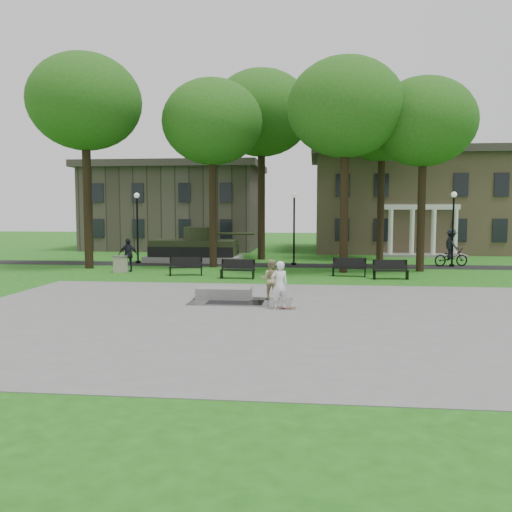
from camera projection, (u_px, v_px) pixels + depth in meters
The scene contains 27 objects.
ground at pixel (271, 294), 23.23m from camera, with size 120.00×120.00×0.00m, color #1D5413.
plaza at pixel (259, 317), 18.28m from camera, with size 22.00×16.00×0.02m, color gray.
footpath at pixel (286, 265), 35.12m from camera, with size 44.00×2.60×0.01m, color black.
building_right at pixel (408, 201), 47.52m from camera, with size 17.00×12.00×8.60m.
building_left at pixel (176, 209), 50.35m from camera, with size 15.00×10.00×7.20m, color #4C443D.
tree_0 at pixel (85, 103), 32.57m from camera, with size 6.80×6.80×12.97m.
tree_1 at pixel (212, 123), 33.34m from camera, with size 6.20×6.20×11.63m.
tree_2 at pixel (345, 108), 30.46m from camera, with size 6.60×6.60×12.16m.
tree_3 at pixel (424, 122), 31.03m from camera, with size 6.00×6.00×11.19m.
tree_4 at pixel (261, 114), 38.39m from camera, with size 7.20×7.20×13.50m.
tree_5 at pixel (382, 123), 38.03m from camera, with size 6.40×6.40×12.44m.
lamp_left at pixel (137, 222), 36.25m from camera, with size 0.36×0.36×4.73m.
lamp_mid at pixel (294, 222), 35.12m from camera, with size 0.36×0.36×4.73m.
lamp_right at pixel (453, 223), 34.04m from camera, with size 0.36×0.36×4.73m.
tank_monument at pixel (195, 249), 37.72m from camera, with size 7.45×3.40×2.40m.
puddle at pixel (235, 302), 21.16m from camera, with size 2.20×1.20×0.00m, color black.
concrete_block at pixel (224, 293), 22.00m from camera, with size 2.20×1.00×0.45m, color gray.
skateboard at pixel (285, 308), 19.70m from camera, with size 0.78×0.20×0.07m, color brown.
skateboarder at pixel (279, 285), 19.67m from camera, with size 0.64×0.42×1.76m, color white.
friend_watching at pixel (271, 279), 21.77m from camera, with size 0.79×0.61×1.62m, color tan.
pedestrian_walker at pixel (128, 255), 31.60m from camera, with size 1.14×0.47×1.94m, color black.
cyclist at pixel (451, 251), 34.50m from camera, with size 2.33×1.39×2.38m.
park_bench_0 at pixel (186, 266), 29.87m from camera, with size 1.85×0.84×1.00m.
park_bench_1 at pixel (238, 268), 28.53m from camera, with size 1.82×0.61×1.00m.
park_bench_2 at pixel (349, 267), 29.40m from camera, with size 1.84×0.75×1.00m.
park_bench_3 at pixel (391, 269), 28.26m from camera, with size 1.83×0.67×1.00m.
trash_bin at pixel (120, 264), 31.18m from camera, with size 0.75×0.75×0.96m.
Camera 1 is at (1.85, -22.94, 3.66)m, focal length 38.00 mm.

